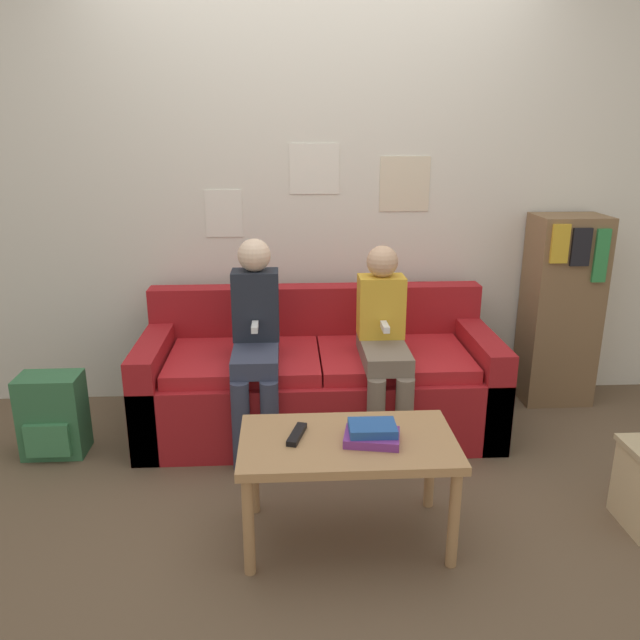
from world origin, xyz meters
The scene contains 10 objects.
ground_plane centered at (0.00, 0.00, 0.00)m, with size 10.00×10.00×0.00m, color brown.
wall_back centered at (0.00, 0.99, 1.30)m, with size 8.00×0.06×2.60m.
couch centered at (0.00, 0.50, 0.26)m, with size 1.91×0.78×0.74m.
coffee_table centered at (0.06, -0.51, 0.39)m, with size 0.85×0.48×0.45m.
person_left centered at (-0.33, 0.32, 0.60)m, with size 0.24×0.54×1.08m.
person_right centered at (0.33, 0.32, 0.58)m, with size 0.24×0.54×1.03m.
tv_remote centered at (-0.14, -0.48, 0.46)m, with size 0.09×0.17×0.02m.
book_stack centered at (0.15, -0.53, 0.48)m, with size 0.24×0.19×0.07m.
bookshelf centered at (1.46, 0.78, 0.57)m, with size 0.40×0.32×1.13m.
backpack centered at (-1.37, 0.26, 0.21)m, with size 0.31×0.23×0.43m.
Camera 1 is at (-0.17, -2.69, 1.62)m, focal length 35.00 mm.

